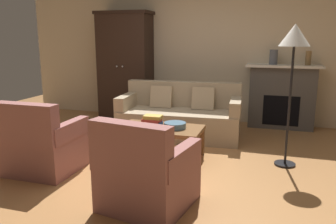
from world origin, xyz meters
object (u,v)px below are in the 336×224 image
at_px(armoire, 126,66).
at_px(fruit_bowl, 175,125).
at_px(armchair_near_right, 146,175).
at_px(floor_lamp, 294,44).
at_px(coffee_table, 160,131).
at_px(mantel_vase_bronze, 308,58).
at_px(armchair_near_left, 43,146).
at_px(couch, 180,117).
at_px(fireplace, 282,96).
at_px(book_stack, 152,120).
at_px(mantel_vase_slate, 274,57).

relative_size(armoire, fruit_bowl, 7.21).
bearing_deg(armchair_near_right, floor_lamp, 49.79).
height_order(coffee_table, floor_lamp, floor_lamp).
distance_m(mantel_vase_bronze, armchair_near_left, 4.39).
relative_size(armoire, coffee_table, 1.88).
bearing_deg(armoire, couch, -35.28).
bearing_deg(fruit_bowl, armchair_near_left, -147.44).
xyz_separation_m(coffee_table, floor_lamp, (1.59, 0.20, 1.14)).
relative_size(couch, coffee_table, 1.79).
relative_size(fireplace, book_stack, 4.82).
height_order(fireplace, coffee_table, fireplace).
distance_m(coffee_table, armchair_near_right, 1.36).
bearing_deg(fireplace, coffee_table, -126.29).
bearing_deg(armoire, fruit_bowl, -51.73).
bearing_deg(armchair_near_right, fireplace, 70.05).
bearing_deg(mantel_vase_slate, couch, -143.17).
bearing_deg(couch, fruit_bowl, -78.38).
bearing_deg(mantel_vase_slate, mantel_vase_bronze, 0.00).
height_order(fireplace, couch, fireplace).
relative_size(coffee_table, book_stack, 4.21).
bearing_deg(mantel_vase_slate, coffee_table, -123.21).
distance_m(coffee_table, armchair_near_left, 1.46).
distance_m(fruit_bowl, mantel_vase_bronze, 2.82).
distance_m(couch, book_stack, 1.00).
relative_size(armchair_near_right, floor_lamp, 0.51).
relative_size(coffee_table, mantel_vase_bronze, 4.58).
bearing_deg(fireplace, mantel_vase_bronze, -2.70).
bearing_deg(book_stack, mantel_vase_bronze, 44.20).
distance_m(fireplace, book_stack, 2.64).
bearing_deg(fireplace, couch, -146.01).
distance_m(armoire, mantel_vase_slate, 2.78).
height_order(coffee_table, armchair_near_right, armchair_near_right).
bearing_deg(armoire, coffee_table, -55.47).
xyz_separation_m(mantel_vase_bronze, armchair_near_right, (-1.63, -3.42, -0.92)).
height_order(couch, book_stack, couch).
height_order(armchair_near_left, armchair_near_right, same).
bearing_deg(mantel_vase_slate, floor_lamp, -83.32).
bearing_deg(couch, fireplace, 33.99).
bearing_deg(couch, armchair_near_right, -82.40).
bearing_deg(fruit_bowl, floor_lamp, 7.79).
relative_size(fruit_bowl, mantel_vase_slate, 1.13).
height_order(fireplace, mantel_vase_bronze, mantel_vase_bronze).
height_order(couch, armchair_near_left, armchair_near_left).
bearing_deg(armchair_near_right, mantel_vase_slate, 72.66).
distance_m(couch, fruit_bowl, 1.08).
relative_size(couch, armchair_near_left, 2.24).
bearing_deg(coffee_table, armchair_near_left, -143.48).
relative_size(fireplace, coffee_table, 1.15).
relative_size(book_stack, mantel_vase_slate, 1.03).
xyz_separation_m(fireplace, armchair_near_right, (-1.25, -3.44, -0.25)).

